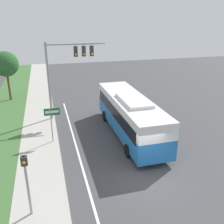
# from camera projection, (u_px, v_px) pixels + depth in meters

# --- Properties ---
(ground_plane) EXTENTS (80.00, 80.00, 0.00)m
(ground_plane) POSITION_uv_depth(u_px,v_px,m) (148.00, 177.00, 14.90)
(ground_plane) COLOR #424244
(sidewalk) EXTENTS (2.80, 80.00, 0.12)m
(sidewalk) POSITION_uv_depth(u_px,v_px,m) (40.00, 195.00, 13.34)
(sidewalk) COLOR #ADA89E
(sidewalk) RESTS_ON ground_plane
(lane_divider_near) EXTENTS (0.14, 30.00, 0.01)m
(lane_divider_near) POSITION_uv_depth(u_px,v_px,m) (88.00, 188.00, 14.01)
(lane_divider_near) COLOR silver
(lane_divider_near) RESTS_ON ground_plane
(bus) EXTENTS (2.77, 10.54, 3.30)m
(bus) POSITION_uv_depth(u_px,v_px,m) (130.00, 113.00, 19.71)
(bus) COLOR #236BB7
(bus) RESTS_ON ground_plane
(signal_gantry) EXTENTS (5.25, 0.41, 7.00)m
(signal_gantry) POSITION_uv_depth(u_px,v_px,m) (67.00, 64.00, 21.90)
(signal_gantry) COLOR #939399
(signal_gantry) RESTS_ON ground_plane
(pedestrian_signal) EXTENTS (0.28, 0.34, 3.28)m
(pedestrian_signal) POSITION_uv_depth(u_px,v_px,m) (26.00, 177.00, 11.27)
(pedestrian_signal) COLOR #939399
(pedestrian_signal) RESTS_ON ground_plane
(street_sign) EXTENTS (1.13, 0.08, 2.83)m
(street_sign) POSITION_uv_depth(u_px,v_px,m) (52.00, 119.00, 18.29)
(street_sign) COLOR #939399
(street_sign) RESTS_ON ground_plane
(roadside_tree) EXTENTS (2.74, 2.74, 5.42)m
(roadside_tree) POSITION_uv_depth(u_px,v_px,m) (6.00, 64.00, 27.03)
(roadside_tree) COLOR brown
(roadside_tree) RESTS_ON grass_verge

